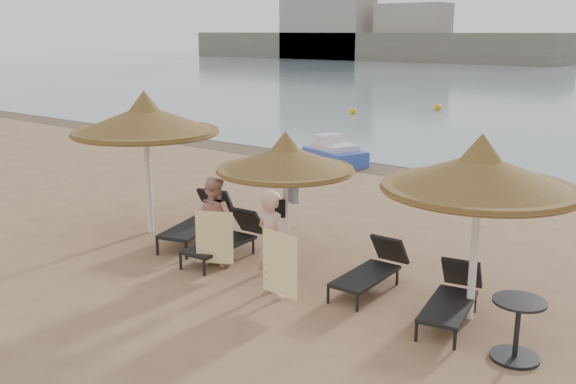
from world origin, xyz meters
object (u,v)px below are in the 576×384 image
object	(u,v)px
lounger_near_left	(228,238)
person_right	(272,235)
lounger_far_right	(452,296)
palapa_center	(285,159)
palapa_right	(480,173)
pedal_boat	(334,154)
person_left	(213,214)
side_table	(517,332)
palapa_left	(145,120)
lounger_far_left	(201,220)
lounger_near_right	(373,268)

from	to	relation	value
lounger_near_left	person_right	bearing A→B (deg)	-30.37
lounger_far_right	palapa_center	bearing A→B (deg)	163.37
palapa_center	palapa_right	size ratio (longest dim) A/B	0.88
pedal_boat	person_left	bearing A→B (deg)	-49.33
lounger_near_left	person_right	size ratio (longest dim) A/B	0.92
lounger_far_right	person_right	distance (m)	2.90
side_table	palapa_left	bearing A→B (deg)	174.88
palapa_left	person_right	distance (m)	4.58
palapa_left	person_right	xyz separation A→B (m)	(4.24, -1.08, -1.37)
lounger_far_right	person_left	distance (m)	4.52
lounger_far_left	lounger_near_right	xyz separation A→B (m)	(4.12, -0.08, -0.07)
lounger_near_left	pedal_boat	bearing A→B (deg)	107.70
lounger_far_left	lounger_near_right	size ratio (longest dim) A/B	1.25
palapa_right	lounger_near_right	xyz separation A→B (m)	(-1.74, 0.10, -1.87)
lounger_far_right	side_table	xyz separation A→B (m)	(1.17, -0.64, 0.03)
person_right	palapa_right	bearing A→B (deg)	-144.73
lounger_far_right	person_right	xyz separation A→B (m)	(-2.64, -0.99, 0.68)
palapa_left	lounger_far_left	distance (m)	2.35
lounger_near_left	lounger_near_right	size ratio (longest dim) A/B	1.07
side_table	person_left	world-z (taller)	person_left
palapa_left	lounger_near_left	bearing A→B (deg)	-3.12
palapa_left	lounger_far_right	distance (m)	7.18
palapa_left	person_right	size ratio (longest dim) A/B	1.47
palapa_center	lounger_far_left	bearing A→B (deg)	179.61
lounger_near_right	side_table	world-z (taller)	side_table
lounger_near_left	lounger_near_right	xyz separation A→B (m)	(2.96, 0.33, -0.02)
person_left	pedal_boat	bearing A→B (deg)	-78.79
lounger_far_left	person_left	size ratio (longest dim) A/B	1.17
palapa_left	palapa_center	size ratio (longest dim) A/B	1.22
side_table	lounger_far_right	bearing A→B (deg)	151.37
lounger_far_left	pedal_boat	size ratio (longest dim) A/B	0.96
lounger_near_left	person_left	xyz separation A→B (m)	(0.04, -0.42, 0.58)
lounger_near_left	side_table	bearing A→B (deg)	-9.24
palapa_right	palapa_center	bearing A→B (deg)	177.44
palapa_left	pedal_boat	xyz separation A→B (m)	(-0.86, 8.35, -2.05)
palapa_center	palapa_right	bearing A→B (deg)	-2.56
pedal_boat	person_right	bearing A→B (deg)	-41.21
side_table	person_right	bearing A→B (deg)	-174.70
lounger_near_left	side_table	world-z (taller)	lounger_near_left
palapa_center	lounger_near_right	size ratio (longest dim) A/B	1.40
side_table	lounger_far_left	bearing A→B (deg)	171.62
lounger_far_left	pedal_boat	xyz separation A→B (m)	(-2.10, 8.07, -0.07)
palapa_center	lounger_near_left	world-z (taller)	palapa_center
lounger_near_left	side_table	distance (m)	5.69
lounger_far_left	lounger_far_right	bearing A→B (deg)	-19.95
palapa_left	palapa_center	xyz separation A→B (m)	(3.46, 0.27, -0.43)
person_left	pedal_boat	xyz separation A→B (m)	(-3.29, 8.90, -0.60)
lounger_far_left	lounger_near_right	bearing A→B (deg)	-17.35
palapa_left	lounger_near_right	world-z (taller)	palapa_left
lounger_far_left	lounger_near_right	world-z (taller)	lounger_far_left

